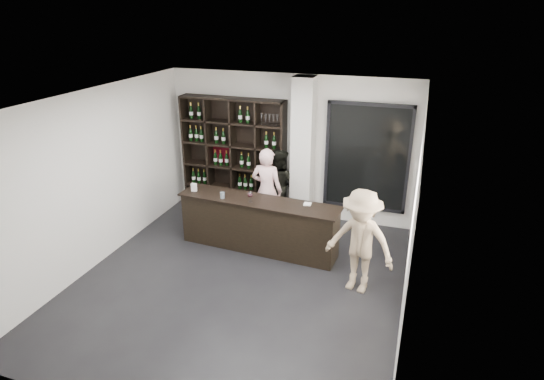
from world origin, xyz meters
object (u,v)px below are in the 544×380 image
(tasting_counter, at_px, (259,225))
(customer, at_px, (360,242))
(taster_pink, at_px, (267,190))
(taster_black, at_px, (279,185))
(wine_shelf, at_px, (234,156))

(tasting_counter, bearing_deg, customer, -16.91)
(tasting_counter, xyz_separation_m, customer, (1.87, -0.70, 0.35))
(customer, bearing_deg, taster_pink, 157.57)
(tasting_counter, bearing_deg, taster_black, 94.91)
(tasting_counter, relative_size, customer, 1.76)
(tasting_counter, relative_size, taster_pink, 1.74)
(tasting_counter, distance_m, taster_black, 1.29)
(wine_shelf, distance_m, customer, 3.68)
(taster_black, bearing_deg, wine_shelf, 10.05)
(tasting_counter, height_order, taster_pink, taster_pink)
(tasting_counter, height_order, taster_black, taster_black)
(wine_shelf, height_order, taster_black, wine_shelf)
(wine_shelf, distance_m, taster_pink, 1.26)
(wine_shelf, relative_size, customer, 1.45)
(tasting_counter, height_order, customer, customer)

